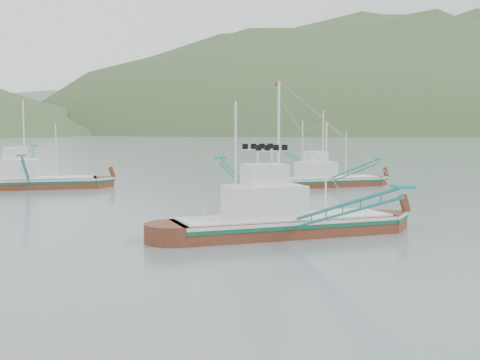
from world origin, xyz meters
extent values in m
plane|color=slate|center=(0.00, 0.00, 0.00)|extent=(1200.00, 1200.00, 0.00)
cube|color=#592412|center=(1.83, 0.91, 0.19)|extent=(14.94, 5.70, 1.94)
cube|color=silver|center=(1.83, 0.91, 1.02)|extent=(14.67, 5.74, 0.21)
cube|color=#0C593A|center=(1.83, 0.91, 0.78)|extent=(14.67, 5.76, 0.21)
cube|color=silver|center=(1.83, 0.91, 1.21)|extent=(14.20, 5.42, 0.12)
cube|color=silver|center=(0.39, 0.73, 2.23)|extent=(5.21, 3.70, 2.14)
cube|color=silver|center=(0.39, 0.73, 3.98)|extent=(2.78, 2.44, 1.36)
cylinder|color=white|center=(1.35, 0.85, 5.54)|extent=(0.16, 0.16, 8.74)
cylinder|color=white|center=(-1.54, 0.48, 4.88)|extent=(0.14, 0.14, 7.43)
cylinder|color=white|center=(4.72, 1.28, 4.23)|extent=(0.12, 0.12, 6.12)
cube|color=#592412|center=(15.76, 31.24, 0.17)|extent=(12.90, 4.81, 1.68)
cube|color=silver|center=(15.76, 31.24, 0.88)|extent=(12.66, 4.84, 0.18)
cube|color=#0C593A|center=(15.76, 31.24, 0.67)|extent=(12.66, 4.86, 0.18)
cube|color=silver|center=(15.76, 31.24, 1.05)|extent=(12.26, 4.57, 0.10)
cube|color=silver|center=(14.51, 31.10, 1.93)|extent=(4.48, 3.16, 1.85)
cube|color=silver|center=(14.51, 31.10, 3.44)|extent=(2.38, 2.09, 1.18)
cylinder|color=white|center=(15.34, 31.19, 4.79)|extent=(0.13, 0.13, 7.56)
cylinder|color=white|center=(12.84, 30.90, 4.22)|extent=(0.12, 0.12, 6.42)
cylinder|color=white|center=(18.26, 31.54, 3.65)|extent=(0.10, 0.10, 5.29)
cube|color=#592412|center=(-16.81, 36.04, 0.19)|extent=(14.44, 4.28, 1.91)
cube|color=silver|center=(-16.81, 36.04, 1.00)|extent=(14.16, 4.35, 0.21)
cube|color=#0C593A|center=(-16.81, 36.04, 0.76)|extent=(14.16, 4.36, 0.21)
cube|color=silver|center=(-16.81, 36.04, 1.19)|extent=(13.72, 4.06, 0.11)
cube|color=silver|center=(-18.24, 36.00, 2.20)|extent=(4.87, 3.21, 2.10)
cube|color=silver|center=(-18.24, 36.00, 3.92)|extent=(2.55, 2.18, 1.34)
cylinder|color=white|center=(-17.29, 36.03, 5.44)|extent=(0.15, 0.15, 8.60)
cylinder|color=white|center=(-13.94, 36.13, 4.15)|extent=(0.11, 0.11, 6.02)
ellipsoid|color=#38512A|center=(240.00, 430.00, 0.00)|extent=(684.00, 432.00, 306.00)
ellipsoid|color=slate|center=(30.00, 560.00, 0.00)|extent=(960.00, 400.00, 240.00)
camera|label=1|loc=(-10.52, -40.11, 7.34)|focal=50.00mm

